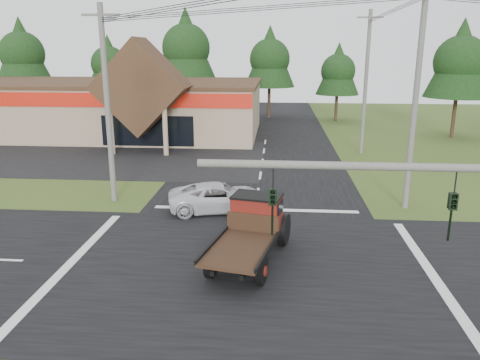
# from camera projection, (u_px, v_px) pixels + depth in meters

# --- Properties ---
(ground) EXTENTS (120.00, 120.00, 0.00)m
(ground) POSITION_uv_depth(u_px,v_px,m) (247.00, 269.00, 18.05)
(ground) COLOR #3A4E1C
(ground) RESTS_ON ground
(road_ns) EXTENTS (12.00, 120.00, 0.02)m
(road_ns) POSITION_uv_depth(u_px,v_px,m) (247.00, 269.00, 18.05)
(road_ns) COLOR black
(road_ns) RESTS_ON ground
(road_ew) EXTENTS (120.00, 12.00, 0.02)m
(road_ew) POSITION_uv_depth(u_px,v_px,m) (247.00, 269.00, 18.05)
(road_ew) COLOR black
(road_ew) RESTS_ON ground
(parking_apron) EXTENTS (28.00, 14.00, 0.02)m
(parking_apron) POSITION_uv_depth(u_px,v_px,m) (88.00, 156.00, 37.37)
(parking_apron) COLOR black
(parking_apron) RESTS_ON ground
(cvs_building) EXTENTS (30.40, 18.20, 9.19)m
(cvs_building) POSITION_uv_depth(u_px,v_px,m) (110.00, 106.00, 46.91)
(cvs_building) COLOR tan
(cvs_building) RESTS_ON ground
(utility_pole_nw) EXTENTS (2.00, 0.30, 10.50)m
(utility_pole_nw) POSITION_uv_depth(u_px,v_px,m) (107.00, 104.00, 24.91)
(utility_pole_nw) COLOR #595651
(utility_pole_nw) RESTS_ON ground
(utility_pole_ne) EXTENTS (2.00, 0.30, 11.50)m
(utility_pole_ne) POSITION_uv_depth(u_px,v_px,m) (416.00, 97.00, 23.54)
(utility_pole_ne) COLOR #595651
(utility_pole_ne) RESTS_ON ground
(utility_pole_n) EXTENTS (2.00, 0.30, 11.20)m
(utility_pole_n) POSITION_uv_depth(u_px,v_px,m) (366.00, 82.00, 37.03)
(utility_pole_n) COLOR #595651
(utility_pole_n) RESTS_ON ground
(tree_row_a) EXTENTS (6.72, 6.72, 12.12)m
(tree_row_a) POSITION_uv_depth(u_px,v_px,m) (22.00, 51.00, 56.61)
(tree_row_a) COLOR #332316
(tree_row_a) RESTS_ON ground
(tree_row_b) EXTENTS (5.60, 5.60, 10.10)m
(tree_row_b) POSITION_uv_depth(u_px,v_px,m) (109.00, 62.00, 58.13)
(tree_row_b) COLOR #332316
(tree_row_b) RESTS_ON ground
(tree_row_c) EXTENTS (7.28, 7.28, 13.13)m
(tree_row_c) POSITION_uv_depth(u_px,v_px,m) (186.00, 45.00, 55.86)
(tree_row_c) COLOR #332316
(tree_row_c) RESTS_ON ground
(tree_row_d) EXTENTS (6.16, 6.16, 11.11)m
(tree_row_d) POSITION_uv_depth(u_px,v_px,m) (270.00, 57.00, 56.41)
(tree_row_d) COLOR #332316
(tree_row_d) RESTS_ON ground
(tree_row_e) EXTENTS (5.04, 5.04, 9.09)m
(tree_row_e) POSITION_uv_depth(u_px,v_px,m) (338.00, 69.00, 54.24)
(tree_row_e) COLOR #332316
(tree_row_e) RESTS_ON ground
(tree_side_ne) EXTENTS (6.16, 6.16, 11.11)m
(tree_side_ne) POSITION_uv_depth(u_px,v_px,m) (461.00, 59.00, 43.51)
(tree_side_ne) COLOR #332316
(tree_side_ne) RESTS_ON ground
(antique_flatbed_truck) EXTENTS (3.48, 6.26, 2.47)m
(antique_flatbed_truck) POSITION_uv_depth(u_px,v_px,m) (249.00, 232.00, 18.43)
(antique_flatbed_truck) COLOR #58180C
(antique_flatbed_truck) RESTS_ON ground
(white_pickup) EXTENTS (5.66, 3.56, 1.46)m
(white_pickup) POSITION_uv_depth(u_px,v_px,m) (219.00, 197.00, 24.52)
(white_pickup) COLOR silver
(white_pickup) RESTS_ON ground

